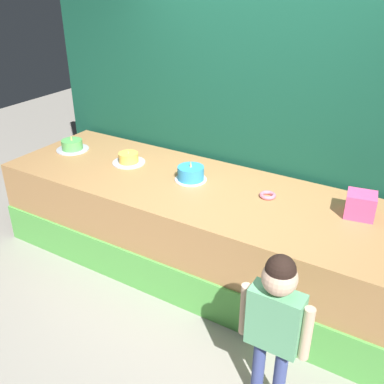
{
  "coord_description": "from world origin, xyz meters",
  "views": [
    {
      "loc": [
        1.44,
        -2.28,
        2.44
      ],
      "look_at": [
        -0.15,
        0.34,
        0.86
      ],
      "focal_mm": 41.03,
      "sensor_mm": 36.0,
      "label": 1
    }
  ],
  "objects_px": {
    "cake_far_left": "(72,145)",
    "cake_center_right": "(191,174)",
    "cake_center_left": "(129,159)",
    "donut": "(268,195)",
    "child_figure": "(275,315)",
    "pink_box": "(360,205)"
  },
  "relations": [
    {
      "from": "cake_center_left",
      "to": "donut",
      "type": "bearing_deg",
      "value": 1.49
    },
    {
      "from": "donut",
      "to": "cake_center_right",
      "type": "distance_m",
      "value": 0.7
    },
    {
      "from": "cake_far_left",
      "to": "cake_center_left",
      "type": "bearing_deg",
      "value": 2.8
    },
    {
      "from": "child_figure",
      "to": "cake_far_left",
      "type": "relative_size",
      "value": 3.44
    },
    {
      "from": "child_figure",
      "to": "donut",
      "type": "bearing_deg",
      "value": 114.83
    },
    {
      "from": "pink_box",
      "to": "cake_far_left",
      "type": "distance_m",
      "value": 2.78
    },
    {
      "from": "pink_box",
      "to": "cake_far_left",
      "type": "xyz_separation_m",
      "value": [
        -2.78,
        -0.14,
        -0.05
      ]
    },
    {
      "from": "cake_center_left",
      "to": "child_figure",
      "type": "bearing_deg",
      "value": -30.09
    },
    {
      "from": "cake_far_left",
      "to": "cake_center_left",
      "type": "height_order",
      "value": "cake_far_left"
    },
    {
      "from": "pink_box",
      "to": "child_figure",
      "type": "bearing_deg",
      "value": -97.6
    },
    {
      "from": "cake_center_right",
      "to": "cake_far_left",
      "type": "bearing_deg",
      "value": -179.18
    },
    {
      "from": "child_figure",
      "to": "cake_center_left",
      "type": "height_order",
      "value": "child_figure"
    },
    {
      "from": "child_figure",
      "to": "cake_center_right",
      "type": "xyz_separation_m",
      "value": [
        -1.23,
        1.1,
        0.14
      ]
    },
    {
      "from": "donut",
      "to": "cake_far_left",
      "type": "height_order",
      "value": "cake_far_left"
    },
    {
      "from": "donut",
      "to": "cake_center_left",
      "type": "relative_size",
      "value": 0.43
    },
    {
      "from": "child_figure",
      "to": "pink_box",
      "type": "xyz_separation_m",
      "value": [
        0.16,
        1.22,
        0.17
      ]
    },
    {
      "from": "pink_box",
      "to": "cake_center_left",
      "type": "bearing_deg",
      "value": -177.03
    },
    {
      "from": "donut",
      "to": "cake_far_left",
      "type": "xyz_separation_m",
      "value": [
        -2.08,
        -0.07,
        0.03
      ]
    },
    {
      "from": "child_figure",
      "to": "cake_far_left",
      "type": "xyz_separation_m",
      "value": [
        -2.61,
        1.08,
        0.12
      ]
    },
    {
      "from": "pink_box",
      "to": "cake_center_left",
      "type": "height_order",
      "value": "pink_box"
    },
    {
      "from": "cake_far_left",
      "to": "cake_center_right",
      "type": "relative_size",
      "value": 1.16
    },
    {
      "from": "donut",
      "to": "cake_center_left",
      "type": "distance_m",
      "value": 1.39
    }
  ]
}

